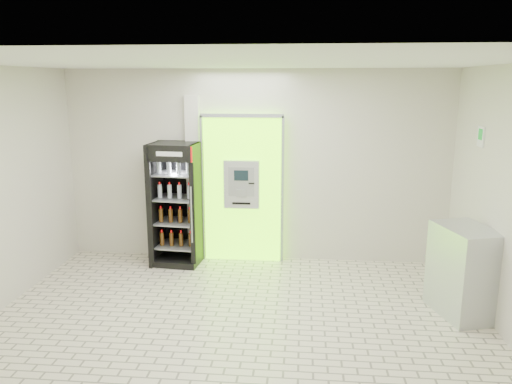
# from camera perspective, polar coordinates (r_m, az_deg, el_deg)

# --- Properties ---
(ground) EXTENTS (6.00, 6.00, 0.00)m
(ground) POSITION_cam_1_polar(r_m,az_deg,el_deg) (5.94, -2.43, -15.70)
(ground) COLOR beige
(ground) RESTS_ON ground
(room_shell) EXTENTS (6.00, 6.00, 6.00)m
(room_shell) POSITION_cam_1_polar(r_m,az_deg,el_deg) (5.32, -2.61, 2.05)
(room_shell) COLOR beige
(room_shell) RESTS_ON ground
(atm_assembly) EXTENTS (1.30, 0.24, 2.33)m
(atm_assembly) POSITION_cam_1_polar(r_m,az_deg,el_deg) (7.83, -1.56, 0.46)
(atm_assembly) COLOR #6CEB06
(atm_assembly) RESTS_ON ground
(pillar) EXTENTS (0.22, 0.11, 2.60)m
(pillar) POSITION_cam_1_polar(r_m,az_deg,el_deg) (7.97, -7.11, 1.53)
(pillar) COLOR silver
(pillar) RESTS_ON ground
(beverage_cooler) EXTENTS (0.77, 0.71, 1.90)m
(beverage_cooler) POSITION_cam_1_polar(r_m,az_deg,el_deg) (7.85, -9.02, -1.60)
(beverage_cooler) COLOR black
(beverage_cooler) RESTS_ON ground
(steel_cabinet) EXTENTS (0.78, 0.95, 1.11)m
(steel_cabinet) POSITION_cam_1_polar(r_m,az_deg,el_deg) (6.63, 22.67, -8.37)
(steel_cabinet) COLOR #B6B9BE
(steel_cabinet) RESTS_ON ground
(exit_sign) EXTENTS (0.02, 0.22, 0.26)m
(exit_sign) POSITION_cam_1_polar(r_m,az_deg,el_deg) (6.99, 24.33, 5.80)
(exit_sign) COLOR white
(exit_sign) RESTS_ON room_shell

